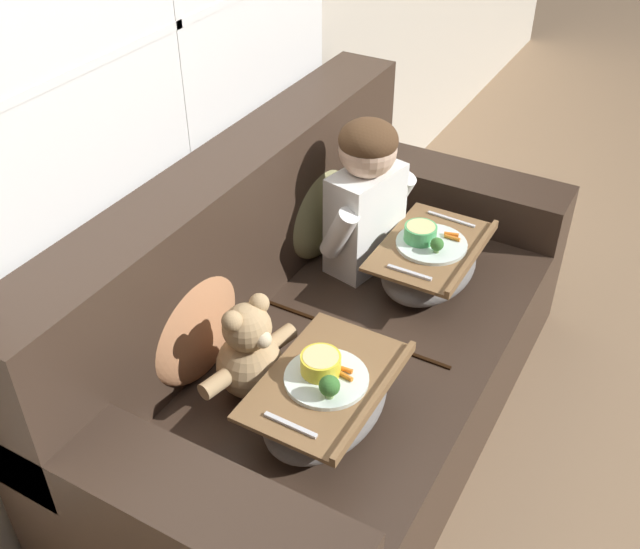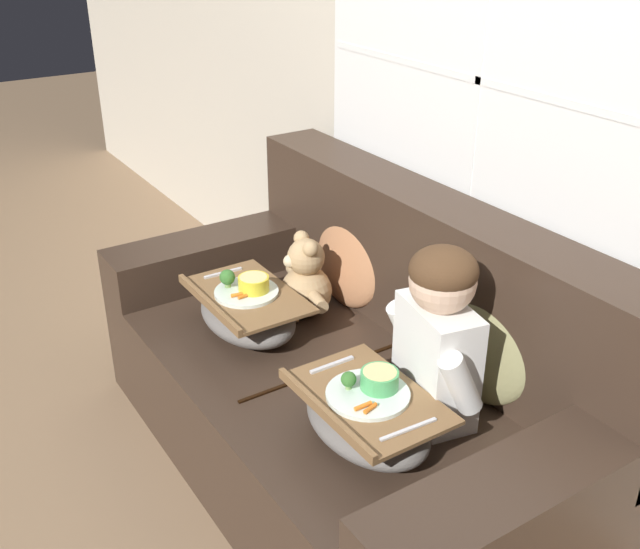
{
  "view_description": "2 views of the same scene",
  "coord_description": "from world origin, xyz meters",
  "px_view_note": "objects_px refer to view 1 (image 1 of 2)",
  "views": [
    {
      "loc": [
        -1.54,
        -0.8,
        1.92
      ],
      "look_at": [
        -0.1,
        0.01,
        0.68
      ],
      "focal_mm": 42.0,
      "sensor_mm": 36.0,
      "label": 1
    },
    {
      "loc": [
        1.66,
        -1.15,
        1.75
      ],
      "look_at": [
        -0.13,
        0.01,
        0.69
      ],
      "focal_mm": 42.0,
      "sensor_mm": 36.0,
      "label": 2
    }
  ],
  "objects_px": {
    "lap_tray_teddy": "(326,399)",
    "throw_pillow_behind_child": "(313,200)",
    "throw_pillow_behind_teddy": "(187,314)",
    "couch": "(317,343)",
    "lap_tray_child": "(429,263)",
    "child_figure": "(367,189)",
    "teddy_bear": "(250,355)"
  },
  "relations": [
    {
      "from": "lap_tray_teddy",
      "to": "throw_pillow_behind_child",
      "type": "bearing_deg",
      "value": 32.19
    },
    {
      "from": "throw_pillow_behind_teddy",
      "to": "couch",
      "type": "bearing_deg",
      "value": -31.64
    },
    {
      "from": "couch",
      "to": "lap_tray_child",
      "type": "xyz_separation_m",
      "value": [
        0.35,
        -0.22,
        0.18
      ]
    },
    {
      "from": "lap_tray_child",
      "to": "lap_tray_teddy",
      "type": "bearing_deg",
      "value": -179.94
    },
    {
      "from": "throw_pillow_behind_teddy",
      "to": "child_figure",
      "type": "distance_m",
      "value": 0.73
    },
    {
      "from": "child_figure",
      "to": "throw_pillow_behind_teddy",
      "type": "bearing_deg",
      "value": 163.94
    },
    {
      "from": "lap_tray_child",
      "to": "teddy_bear",
      "type": "bearing_deg",
      "value": 161.44
    },
    {
      "from": "lap_tray_child",
      "to": "throw_pillow_behind_teddy",
      "type": "bearing_deg",
      "value": 147.84
    },
    {
      "from": "throw_pillow_behind_teddy",
      "to": "lap_tray_child",
      "type": "distance_m",
      "value": 0.83
    },
    {
      "from": "teddy_bear",
      "to": "child_figure",
      "type": "bearing_deg",
      "value": 0.26
    },
    {
      "from": "throw_pillow_behind_teddy",
      "to": "lap_tray_child",
      "type": "relative_size",
      "value": 0.94
    },
    {
      "from": "couch",
      "to": "throw_pillow_behind_child",
      "type": "relative_size",
      "value": 4.38
    },
    {
      "from": "lap_tray_child",
      "to": "child_figure",
      "type": "bearing_deg",
      "value": 89.98
    },
    {
      "from": "teddy_bear",
      "to": "lap_tray_teddy",
      "type": "bearing_deg",
      "value": -89.82
    },
    {
      "from": "throw_pillow_behind_teddy",
      "to": "lap_tray_child",
      "type": "xyz_separation_m",
      "value": [
        0.69,
        -0.44,
        -0.11
      ]
    },
    {
      "from": "teddy_bear",
      "to": "throw_pillow_behind_child",
      "type": "bearing_deg",
      "value": 16.28
    },
    {
      "from": "teddy_bear",
      "to": "lap_tray_teddy",
      "type": "height_order",
      "value": "teddy_bear"
    },
    {
      "from": "throw_pillow_behind_teddy",
      "to": "teddy_bear",
      "type": "relative_size",
      "value": 1.26
    },
    {
      "from": "child_figure",
      "to": "throw_pillow_behind_child",
      "type": "bearing_deg",
      "value": 89.95
    },
    {
      "from": "couch",
      "to": "throw_pillow_behind_child",
      "type": "bearing_deg",
      "value": 31.64
    },
    {
      "from": "child_figure",
      "to": "lap_tray_child",
      "type": "relative_size",
      "value": 1.19
    },
    {
      "from": "teddy_bear",
      "to": "lap_tray_child",
      "type": "bearing_deg",
      "value": -18.56
    },
    {
      "from": "couch",
      "to": "child_figure",
      "type": "relative_size",
      "value": 3.46
    },
    {
      "from": "couch",
      "to": "lap_tray_child",
      "type": "height_order",
      "value": "couch"
    },
    {
      "from": "teddy_bear",
      "to": "lap_tray_teddy",
      "type": "distance_m",
      "value": 0.24
    },
    {
      "from": "child_figure",
      "to": "teddy_bear",
      "type": "bearing_deg",
      "value": -179.74
    },
    {
      "from": "lap_tray_teddy",
      "to": "lap_tray_child",
      "type": "bearing_deg",
      "value": 0.06
    },
    {
      "from": "throw_pillow_behind_teddy",
      "to": "lap_tray_teddy",
      "type": "distance_m",
      "value": 0.45
    },
    {
      "from": "throw_pillow_behind_teddy",
      "to": "lap_tray_teddy",
      "type": "xyz_separation_m",
      "value": [
        -0.0,
        -0.44,
        -0.11
      ]
    },
    {
      "from": "lap_tray_teddy",
      "to": "couch",
      "type": "bearing_deg",
      "value": 32.72
    },
    {
      "from": "teddy_bear",
      "to": "lap_tray_child",
      "type": "height_order",
      "value": "teddy_bear"
    },
    {
      "from": "child_figure",
      "to": "teddy_bear",
      "type": "height_order",
      "value": "child_figure"
    }
  ]
}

